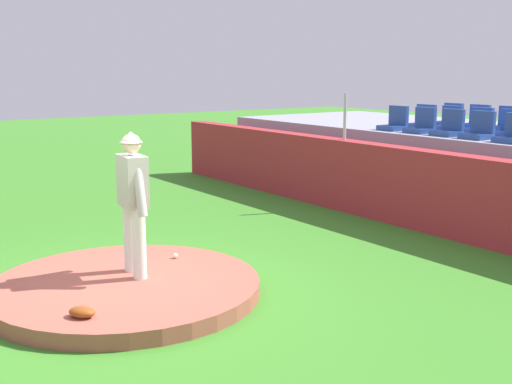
# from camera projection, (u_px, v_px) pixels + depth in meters

# --- Properties ---
(ground_plane) EXTENTS (60.00, 60.00, 0.00)m
(ground_plane) POSITION_uv_depth(u_px,v_px,m) (126.00, 295.00, 8.04)
(ground_plane) COLOR #3A8126
(pitchers_mound) EXTENTS (3.34, 3.34, 0.19)m
(pitchers_mound) POSITION_uv_depth(u_px,v_px,m) (125.00, 288.00, 8.02)
(pitchers_mound) COLOR #A55443
(pitchers_mound) RESTS_ON ground_plane
(pitcher) EXTENTS (0.85, 0.32, 1.83)m
(pitcher) POSITION_uv_depth(u_px,v_px,m) (133.00, 193.00, 8.05)
(pitcher) COLOR white
(pitcher) RESTS_ON pitchers_mound
(baseball) EXTENTS (0.07, 0.07, 0.07)m
(baseball) POSITION_uv_depth(u_px,v_px,m) (175.00, 256.00, 8.94)
(baseball) COLOR white
(baseball) RESTS_ON pitchers_mound
(fielding_glove) EXTENTS (0.36, 0.34, 0.11)m
(fielding_glove) POSITION_uv_depth(u_px,v_px,m) (82.00, 312.00, 6.81)
(fielding_glove) COLOR #8E4015
(fielding_glove) RESTS_ON pitchers_mound
(brick_barrier) EXTENTS (15.94, 0.40, 1.39)m
(brick_barrier) POSITION_uv_depth(u_px,v_px,m) (431.00, 191.00, 11.11)
(brick_barrier) COLOR #A32A30
(brick_barrier) RESTS_ON ground_plane
(fence_post_left) EXTENTS (0.06, 0.06, 0.92)m
(fence_post_left) POSITION_uv_depth(u_px,v_px,m) (345.00, 117.00, 12.67)
(fence_post_left) COLOR silver
(fence_post_left) RESTS_ON brick_barrier
(stadium_chair_0) EXTENTS (0.48, 0.44, 0.50)m
(stadium_chair_0) POSITION_uv_depth(u_px,v_px,m) (395.00, 123.00, 13.33)
(stadium_chair_0) COLOR #274994
(stadium_chair_0) RESTS_ON bleacher_platform
(stadium_chair_1) EXTENTS (0.48, 0.44, 0.50)m
(stadium_chair_1) POSITION_uv_depth(u_px,v_px,m) (422.00, 125.00, 12.76)
(stadium_chair_1) COLOR #274994
(stadium_chair_1) RESTS_ON bleacher_platform
(stadium_chair_2) EXTENTS (0.48, 0.44, 0.50)m
(stadium_chair_2) POSITION_uv_depth(u_px,v_px,m) (449.00, 127.00, 12.21)
(stadium_chair_2) COLOR #274994
(stadium_chair_2) RESTS_ON bleacher_platform
(stadium_chair_3) EXTENTS (0.48, 0.44, 0.50)m
(stadium_chair_3) POSITION_uv_depth(u_px,v_px,m) (479.00, 130.00, 11.67)
(stadium_chair_3) COLOR #274994
(stadium_chair_3) RESTS_ON bleacher_platform
(stadium_chair_7) EXTENTS (0.48, 0.44, 0.50)m
(stadium_chair_7) POSITION_uv_depth(u_px,v_px,m) (423.00, 121.00, 13.84)
(stadium_chair_7) COLOR #274994
(stadium_chair_7) RESTS_ON bleacher_platform
(stadium_chair_8) EXTENTS (0.48, 0.44, 0.50)m
(stadium_chair_8) POSITION_uv_depth(u_px,v_px,m) (449.00, 123.00, 13.30)
(stadium_chair_8) COLOR #274994
(stadium_chair_8) RESTS_ON bleacher_platform
(stadium_chair_9) EXTENTS (0.48, 0.44, 0.50)m
(stadium_chair_9) POSITION_uv_depth(u_px,v_px,m) (479.00, 125.00, 12.71)
(stadium_chair_9) COLOR #274994
(stadium_chair_9) RESTS_ON bleacher_platform
(stadium_chair_10) EXTENTS (0.48, 0.44, 0.50)m
(stadium_chair_10) POSITION_uv_depth(u_px,v_px,m) (509.00, 128.00, 12.14)
(stadium_chair_10) COLOR #274994
(stadium_chair_10) RESTS_ON bleacher_platform
(stadium_chair_14) EXTENTS (0.48, 0.44, 0.50)m
(stadium_chair_14) POSITION_uv_depth(u_px,v_px,m) (450.00, 119.00, 14.38)
(stadium_chair_14) COLOR #274994
(stadium_chair_14) RESTS_ON bleacher_platform
(stadium_chair_15) EXTENTS (0.48, 0.44, 0.50)m
(stadium_chair_15) POSITION_uv_depth(u_px,v_px,m) (477.00, 121.00, 13.78)
(stadium_chair_15) COLOR #274994
(stadium_chair_15) RESTS_ON bleacher_platform
(stadium_chair_16) EXTENTS (0.48, 0.44, 0.50)m
(stadium_chair_16) POSITION_uv_depth(u_px,v_px,m) (506.00, 123.00, 13.21)
(stadium_chair_16) COLOR #274994
(stadium_chair_16) RESTS_ON bleacher_platform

